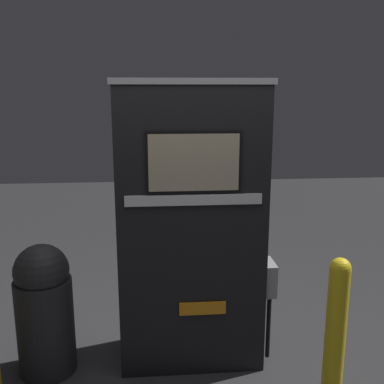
# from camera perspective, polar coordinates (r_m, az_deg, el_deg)

# --- Properties ---
(ground_plane) EXTENTS (14.00, 14.00, 0.00)m
(ground_plane) POSITION_cam_1_polar(r_m,az_deg,el_deg) (3.49, 0.20, -22.15)
(ground_plane) COLOR #2D2D30
(gas_pump) EXTENTS (1.13, 0.55, 2.07)m
(gas_pump) POSITION_cam_1_polar(r_m,az_deg,el_deg) (3.26, -0.15, -4.31)
(gas_pump) COLOR black
(gas_pump) RESTS_ON ground_plane
(safety_bollard) EXTENTS (0.14, 0.14, 0.96)m
(safety_bollard) POSITION_cam_1_polar(r_m,az_deg,el_deg) (3.22, 17.83, -15.55)
(safety_bollard) COLOR yellow
(safety_bollard) RESTS_ON ground_plane
(trash_bin) EXTENTS (0.40, 0.40, 0.96)m
(trash_bin) POSITION_cam_1_polar(r_m,az_deg,el_deg) (3.45, -18.25, -13.83)
(trash_bin) COLOR #232326
(trash_bin) RESTS_ON ground_plane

